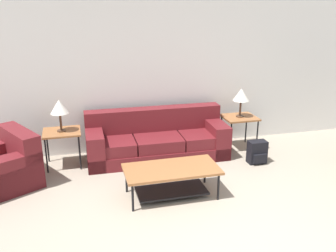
{
  "coord_description": "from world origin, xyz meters",
  "views": [
    {
      "loc": [
        -1.63,
        -2.71,
        2.59
      ],
      "look_at": [
        -0.28,
        2.45,
        0.8
      ],
      "focal_mm": 40.0,
      "sensor_mm": 36.0,
      "label": 1
    }
  ],
  "objects_px": {
    "backpack": "(257,152)",
    "armchair": "(0,169)",
    "side_table_left": "(62,134)",
    "side_table_right": "(240,120)",
    "coffee_table": "(172,175)",
    "table_lamp_left": "(59,107)",
    "table_lamp_right": "(241,95)",
    "couch": "(157,141)"
  },
  "relations": [
    {
      "from": "backpack",
      "to": "armchair",
      "type": "bearing_deg",
      "value": 177.32
    },
    {
      "from": "armchair",
      "to": "side_table_left",
      "type": "height_order",
      "value": "armchair"
    },
    {
      "from": "backpack",
      "to": "side_table_right",
      "type": "bearing_deg",
      "value": 90.84
    },
    {
      "from": "coffee_table",
      "to": "side_table_left",
      "type": "height_order",
      "value": "side_table_left"
    },
    {
      "from": "coffee_table",
      "to": "backpack",
      "type": "xyz_separation_m",
      "value": [
        1.68,
        0.72,
        -0.13
      ]
    },
    {
      "from": "table_lamp_left",
      "to": "table_lamp_right",
      "type": "height_order",
      "value": "same"
    },
    {
      "from": "couch",
      "to": "backpack",
      "type": "height_order",
      "value": "couch"
    },
    {
      "from": "armchair",
      "to": "side_table_right",
      "type": "distance_m",
      "value": 4.05
    },
    {
      "from": "couch",
      "to": "side_table_right",
      "type": "bearing_deg",
      "value": 1.48
    },
    {
      "from": "coffee_table",
      "to": "table_lamp_right",
      "type": "bearing_deg",
      "value": 40.62
    },
    {
      "from": "armchair",
      "to": "side_table_left",
      "type": "xyz_separation_m",
      "value": [
        0.89,
        0.53,
        0.26
      ]
    },
    {
      "from": "couch",
      "to": "table_lamp_right",
      "type": "bearing_deg",
      "value": 1.48
    },
    {
      "from": "coffee_table",
      "to": "armchair",
      "type": "bearing_deg",
      "value": 158.81
    },
    {
      "from": "armchair",
      "to": "side_table_left",
      "type": "distance_m",
      "value": 1.07
    },
    {
      "from": "armchair",
      "to": "table_lamp_left",
      "type": "relative_size",
      "value": 2.6
    },
    {
      "from": "armchair",
      "to": "table_lamp_right",
      "type": "xyz_separation_m",
      "value": [
        4.0,
        0.53,
        0.72
      ]
    },
    {
      "from": "armchair",
      "to": "side_table_left",
      "type": "bearing_deg",
      "value": 30.62
    },
    {
      "from": "couch",
      "to": "table_lamp_left",
      "type": "height_order",
      "value": "table_lamp_left"
    },
    {
      "from": "side_table_left",
      "to": "backpack",
      "type": "relative_size",
      "value": 1.56
    },
    {
      "from": "side_table_right",
      "to": "table_lamp_left",
      "type": "height_order",
      "value": "table_lamp_left"
    },
    {
      "from": "armchair",
      "to": "side_table_right",
      "type": "relative_size",
      "value": 2.25
    },
    {
      "from": "table_lamp_right",
      "to": "backpack",
      "type": "distance_m",
      "value": 1.08
    },
    {
      "from": "table_lamp_left",
      "to": "backpack",
      "type": "bearing_deg",
      "value": -12.86
    },
    {
      "from": "side_table_left",
      "to": "side_table_right",
      "type": "distance_m",
      "value": 3.12
    },
    {
      "from": "coffee_table",
      "to": "table_lamp_right",
      "type": "xyz_separation_m",
      "value": [
        1.67,
        1.43,
        0.68
      ]
    },
    {
      "from": "table_lamp_left",
      "to": "backpack",
      "type": "relative_size",
      "value": 1.35
    },
    {
      "from": "table_lamp_left",
      "to": "table_lamp_right",
      "type": "distance_m",
      "value": 3.12
    },
    {
      "from": "armchair",
      "to": "table_lamp_right",
      "type": "relative_size",
      "value": 2.6
    },
    {
      "from": "couch",
      "to": "side_table_left",
      "type": "bearing_deg",
      "value": 178.52
    },
    {
      "from": "couch",
      "to": "side_table_right",
      "type": "relative_size",
      "value": 4.0
    },
    {
      "from": "armchair",
      "to": "table_lamp_left",
      "type": "bearing_deg",
      "value": 30.62
    },
    {
      "from": "armchair",
      "to": "coffee_table",
      "type": "xyz_separation_m",
      "value": [
        2.34,
        -0.91,
        0.03
      ]
    },
    {
      "from": "side_table_right",
      "to": "table_lamp_left",
      "type": "xyz_separation_m",
      "value": [
        -3.12,
        0.0,
        0.45
      ]
    },
    {
      "from": "table_lamp_right",
      "to": "table_lamp_left",
      "type": "bearing_deg",
      "value": 180.0
    },
    {
      "from": "side_table_right",
      "to": "armchair",
      "type": "bearing_deg",
      "value": -172.51
    },
    {
      "from": "table_lamp_right",
      "to": "side_table_right",
      "type": "bearing_deg",
      "value": 0.0
    },
    {
      "from": "armchair",
      "to": "backpack",
      "type": "distance_m",
      "value": 4.02
    },
    {
      "from": "side_table_left",
      "to": "table_lamp_left",
      "type": "height_order",
      "value": "table_lamp_left"
    },
    {
      "from": "side_table_right",
      "to": "table_lamp_right",
      "type": "relative_size",
      "value": 1.16
    },
    {
      "from": "side_table_left",
      "to": "table_lamp_right",
      "type": "bearing_deg",
      "value": 0.0
    },
    {
      "from": "side_table_left",
      "to": "side_table_right",
      "type": "height_order",
      "value": "same"
    },
    {
      "from": "backpack",
      "to": "couch",
      "type": "bearing_deg",
      "value": 156.74
    }
  ]
}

